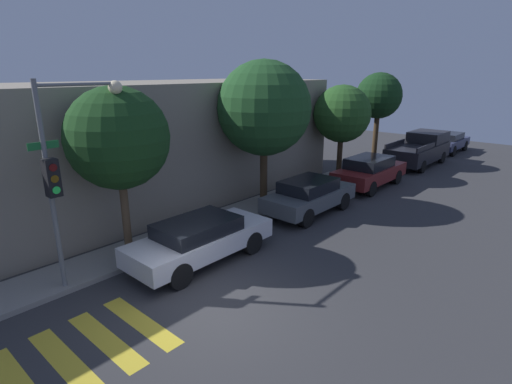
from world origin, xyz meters
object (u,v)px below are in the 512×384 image
(sedan_near_corner, at_px, (200,239))
(tree_near_corner, at_px, (118,139))
(sedan_middle, at_px, (309,195))
(tree_behind_truck, at_px, (379,96))
(traffic_light_pole, at_px, (67,157))
(sedan_tail_of_row, at_px, (448,142))
(tree_far_end, at_px, (342,114))
(pickup_truck, at_px, (420,149))
(tree_midblock, at_px, (264,109))
(sedan_far_end, at_px, (369,171))

(sedan_near_corner, height_order, tree_near_corner, tree_near_corner)
(sedan_middle, bearing_deg, tree_behind_truck, 11.51)
(sedan_middle, bearing_deg, traffic_light_pole, 171.57)
(traffic_light_pole, xyz_separation_m, sedan_tail_of_row, (25.50, -1.27, -2.73))
(sedan_near_corner, relative_size, tree_far_end, 0.94)
(tree_behind_truck, bearing_deg, sedan_tail_of_row, -15.04)
(traffic_light_pole, distance_m, sedan_near_corner, 4.22)
(pickup_truck, height_order, sedan_tail_of_row, pickup_truck)
(traffic_light_pole, bearing_deg, tree_midblock, 4.88)
(sedan_middle, height_order, sedan_far_end, sedan_far_end)
(sedan_far_end, height_order, tree_midblock, tree_midblock)
(sedan_middle, distance_m, sedan_tail_of_row, 16.92)
(traffic_light_pole, xyz_separation_m, tree_far_end, (14.16, 0.69, -0.12))
(sedan_near_corner, relative_size, sedan_far_end, 0.99)
(sedan_near_corner, relative_size, tree_midblock, 0.76)
(sedan_near_corner, height_order, pickup_truck, pickup_truck)
(traffic_light_pole, height_order, sedan_far_end, traffic_light_pole)
(tree_near_corner, height_order, tree_far_end, tree_near_corner)
(sedan_middle, relative_size, tree_behind_truck, 0.78)
(pickup_truck, bearing_deg, sedan_middle, 180.00)
(tree_midblock, relative_size, tree_behind_truck, 1.10)
(tree_midblock, height_order, tree_behind_truck, tree_midblock)
(sedan_middle, bearing_deg, sedan_near_corner, 180.00)
(traffic_light_pole, relative_size, sedan_middle, 1.26)
(tree_behind_truck, bearing_deg, pickup_truck, -44.22)
(sedan_middle, height_order, pickup_truck, pickup_truck)
(tree_near_corner, relative_size, tree_behind_truck, 0.94)
(tree_midblock, xyz_separation_m, tree_behind_truck, (10.11, 0.00, 0.02))
(traffic_light_pole, xyz_separation_m, pickup_truck, (20.21, -1.27, -2.51))
(tree_far_end, bearing_deg, sedan_far_end, -103.46)
(sedan_far_end, xyz_separation_m, tree_behind_truck, (4.51, 1.96, 3.25))
(sedan_middle, height_order, sedan_tail_of_row, sedan_middle)
(pickup_truck, xyz_separation_m, sedan_tail_of_row, (5.28, 0.00, -0.22))
(sedan_near_corner, bearing_deg, sedan_tail_of_row, -0.00)
(sedan_tail_of_row, distance_m, tree_midblock, 17.83)
(traffic_light_pole, bearing_deg, sedan_middle, -8.43)
(traffic_light_pole, distance_m, tree_near_corner, 1.89)
(sedan_middle, relative_size, tree_midblock, 0.71)
(traffic_light_pole, xyz_separation_m, sedan_far_end, (13.69, -1.27, -2.67))
(traffic_light_pole, xyz_separation_m, tree_midblock, (8.09, 0.69, 0.56))
(tree_near_corner, relative_size, tree_midblock, 0.86)
(sedan_near_corner, bearing_deg, sedan_far_end, 0.00)
(traffic_light_pole, relative_size, tree_midblock, 0.90)
(sedan_far_end, xyz_separation_m, tree_far_end, (0.47, 1.96, 2.55))
(traffic_light_pole, height_order, tree_midblock, tree_midblock)
(traffic_light_pole, height_order, sedan_near_corner, traffic_light_pole)
(sedan_tail_of_row, relative_size, tree_near_corner, 0.83)
(tree_far_end, height_order, tree_behind_truck, tree_behind_truck)
(sedan_tail_of_row, height_order, tree_midblock, tree_midblock)
(sedan_near_corner, xyz_separation_m, pickup_truck, (17.26, -0.00, 0.22))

